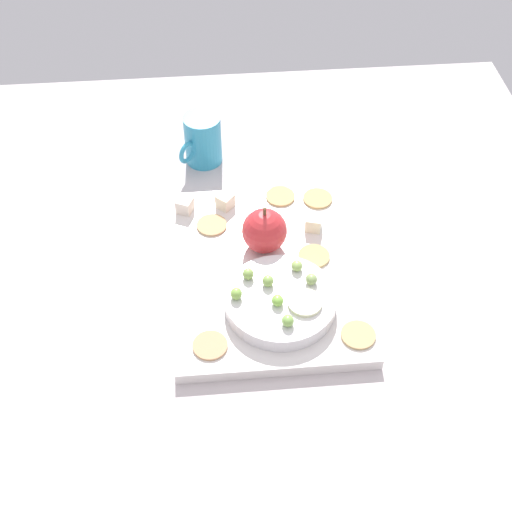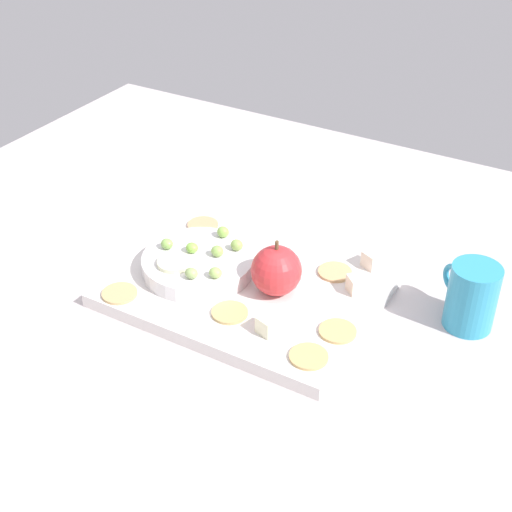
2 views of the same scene
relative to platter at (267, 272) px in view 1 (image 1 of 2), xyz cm
name	(u,v)px [view 1 (image 1 of 2)]	position (x,y,z in cm)	size (l,w,h in cm)	color
table	(263,308)	(-4.61, 1.09, -2.67)	(120.75, 108.74, 3.40)	#BCB1B2
platter	(267,272)	(0.00, 0.00, 0.00)	(35.74, 27.82, 1.94)	silver
serving_dish	(280,301)	(-7.42, -1.11, 2.13)	(15.80, 15.80, 2.31)	silver
apple_whole	(264,231)	(4.48, 0.04, 4.42)	(6.89, 6.89, 6.89)	red
apple_stem	(265,211)	(4.48, 0.04, 8.46)	(0.50, 0.50, 1.20)	brown
cheese_cube_0	(225,201)	(13.97, 5.53, 2.16)	(2.38, 2.38, 2.38)	#F8EBC7
cheese_cube_1	(185,205)	(13.52, 12.05, 2.16)	(2.38, 2.38, 2.38)	#F5E4CF
cheese_cube_2	(313,223)	(7.75, -8.02, 2.16)	(2.38, 2.38, 2.38)	#F8F2C6
cracker_0	(210,345)	(-13.44, 9.10, 1.17)	(4.80, 4.80, 0.40)	tan
cracker_1	(212,225)	(9.63, 7.91, 1.17)	(4.80, 4.80, 0.40)	tan
cracker_2	(318,199)	(14.33, -9.72, 1.17)	(4.80, 4.80, 0.40)	tan
cracker_3	(314,256)	(1.61, -7.28, 1.17)	(4.80, 4.80, 0.40)	tan
cracker_4	(358,335)	(-13.46, -11.22, 1.17)	(4.80, 4.80, 0.40)	tan
cracker_5	(280,196)	(15.38, -3.66, 1.17)	(4.80, 4.80, 0.40)	tan
grape_0	(311,279)	(-5.32, -5.73, 4.03)	(1.81, 1.63, 1.50)	#90AD63
grape_1	(236,294)	(-7.11, 5.07, 4.10)	(1.81, 1.63, 1.63)	#8ABB4E
grape_2	(268,281)	(-5.14, 0.45, 4.07)	(1.81, 1.63, 1.59)	#8DB456
grape_3	(288,321)	(-12.34, -1.53, 4.05)	(1.81, 1.63, 1.53)	#87B856
grape_4	(248,274)	(-3.60, 3.14, 4.08)	(1.81, 1.63, 1.60)	#8EB155
grape_5	(297,266)	(-2.61, -3.99, 4.01)	(1.81, 1.63, 1.47)	#9BBD61
grape_6	(278,301)	(-8.75, -0.53, 4.01)	(1.81, 1.63, 1.46)	#87C44A
apple_slice_0	(305,303)	(-9.13, -4.29, 3.58)	(4.78, 4.78, 0.60)	beige
cup	(202,140)	(28.47, 8.64, 3.58)	(8.44, 7.62, 9.10)	teal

